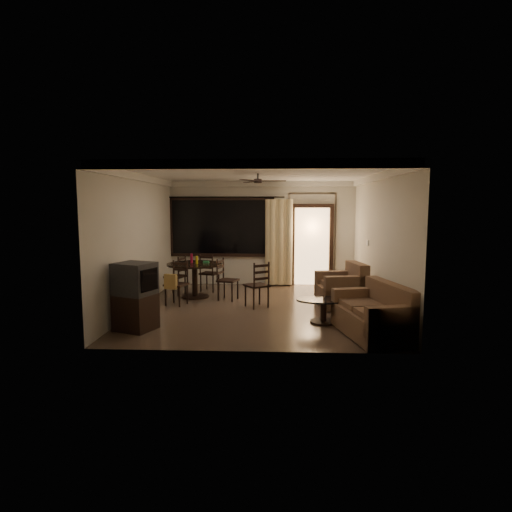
{
  "coord_description": "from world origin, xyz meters",
  "views": [
    {
      "loc": [
        0.37,
        -8.85,
        2.14
      ],
      "look_at": [
        -0.05,
        0.2,
        1.08
      ],
      "focal_mm": 30.0,
      "sensor_mm": 36.0,
      "label": 1
    }
  ],
  "objects_px": {
    "dining_chair_north": "(210,280)",
    "armchair": "(343,289)",
    "sofa": "(376,316)",
    "dining_chair_south": "(176,291)",
    "tv_cabinet": "(135,296)",
    "coffee_table": "(324,307)",
    "dining_table": "(195,271)",
    "dining_chair_east": "(228,288)",
    "side_chair": "(257,294)",
    "dining_chair_west": "(176,283)"
  },
  "relations": [
    {
      "from": "dining_chair_south",
      "to": "side_chair",
      "type": "relative_size",
      "value": 0.97
    },
    {
      "from": "sofa",
      "to": "dining_chair_east",
      "type": "bearing_deg",
      "value": 123.85
    },
    {
      "from": "sofa",
      "to": "dining_chair_north",
      "type": "bearing_deg",
      "value": 120.03
    },
    {
      "from": "dining_table",
      "to": "tv_cabinet",
      "type": "distance_m",
      "value": 2.75
    },
    {
      "from": "side_chair",
      "to": "sofa",
      "type": "bearing_deg",
      "value": 103.24
    },
    {
      "from": "dining_chair_north",
      "to": "armchair",
      "type": "xyz_separation_m",
      "value": [
        3.11,
        -1.58,
        0.1
      ]
    },
    {
      "from": "dining_chair_east",
      "to": "dining_chair_north",
      "type": "xyz_separation_m",
      "value": [
        -0.57,
        1.0,
        0.0
      ]
    },
    {
      "from": "dining_chair_south",
      "to": "armchair",
      "type": "bearing_deg",
      "value": 17.04
    },
    {
      "from": "dining_chair_west",
      "to": "dining_chair_north",
      "type": "distance_m",
      "value": 0.9
    },
    {
      "from": "dining_chair_west",
      "to": "coffee_table",
      "type": "xyz_separation_m",
      "value": [
        3.3,
        -2.35,
        0.01
      ]
    },
    {
      "from": "dining_chair_east",
      "to": "tv_cabinet",
      "type": "relative_size",
      "value": 0.81
    },
    {
      "from": "tv_cabinet",
      "to": "armchair",
      "type": "height_order",
      "value": "tv_cabinet"
    },
    {
      "from": "dining_chair_east",
      "to": "armchair",
      "type": "xyz_separation_m",
      "value": [
        2.54,
        -0.58,
        0.1
      ]
    },
    {
      "from": "coffee_table",
      "to": "dining_table",
      "type": "bearing_deg",
      "value": 142.96
    },
    {
      "from": "dining_chair_south",
      "to": "tv_cabinet",
      "type": "distance_m",
      "value": 1.92
    },
    {
      "from": "sofa",
      "to": "coffee_table",
      "type": "distance_m",
      "value": 1.1
    },
    {
      "from": "dining_table",
      "to": "sofa",
      "type": "distance_m",
      "value": 4.58
    },
    {
      "from": "dining_chair_east",
      "to": "side_chair",
      "type": "height_order",
      "value": "side_chair"
    },
    {
      "from": "armchair",
      "to": "sofa",
      "type": "bearing_deg",
      "value": -93.68
    },
    {
      "from": "dining_chair_west",
      "to": "tv_cabinet",
      "type": "xyz_separation_m",
      "value": [
        -0.01,
        -2.95,
        0.31
      ]
    },
    {
      "from": "dining_chair_west",
      "to": "coffee_table",
      "type": "relative_size",
      "value": 0.95
    },
    {
      "from": "dining_table",
      "to": "tv_cabinet",
      "type": "relative_size",
      "value": 1.1
    },
    {
      "from": "dining_chair_west",
      "to": "dining_chair_south",
      "type": "bearing_deg",
      "value": 30.8
    },
    {
      "from": "side_chair",
      "to": "dining_chair_south",
      "type": "bearing_deg",
      "value": -36.84
    },
    {
      "from": "tv_cabinet",
      "to": "sofa",
      "type": "height_order",
      "value": "tv_cabinet"
    },
    {
      "from": "dining_chair_north",
      "to": "tv_cabinet",
      "type": "xyz_separation_m",
      "value": [
        -0.75,
        -3.45,
        0.31
      ]
    },
    {
      "from": "dining_chair_north",
      "to": "armchair",
      "type": "bearing_deg",
      "value": 170.25
    },
    {
      "from": "dining_chair_north",
      "to": "sofa",
      "type": "xyz_separation_m",
      "value": [
        3.32,
        -3.63,
        0.06
      ]
    },
    {
      "from": "dining_chair_east",
      "to": "tv_cabinet",
      "type": "xyz_separation_m",
      "value": [
        -1.32,
        -2.45,
        0.31
      ]
    },
    {
      "from": "dining_chair_west",
      "to": "armchair",
      "type": "bearing_deg",
      "value": 91.59
    },
    {
      "from": "dining_table",
      "to": "dining_chair_south",
      "type": "distance_m",
      "value": 0.92
    },
    {
      "from": "dining_chair_west",
      "to": "dining_chair_east",
      "type": "distance_m",
      "value": 1.4
    },
    {
      "from": "coffee_table",
      "to": "sofa",
      "type": "bearing_deg",
      "value": -45.63
    },
    {
      "from": "armchair",
      "to": "coffee_table",
      "type": "relative_size",
      "value": 1.05
    },
    {
      "from": "coffee_table",
      "to": "dining_chair_north",
      "type": "bearing_deg",
      "value": 131.84
    },
    {
      "from": "coffee_table",
      "to": "side_chair",
      "type": "bearing_deg",
      "value": 137.59
    },
    {
      "from": "sofa",
      "to": "side_chair",
      "type": "height_order",
      "value": "side_chair"
    },
    {
      "from": "sofa",
      "to": "dining_chair_south",
      "type": "bearing_deg",
      "value": 139.14
    },
    {
      "from": "dining_chair_north",
      "to": "coffee_table",
      "type": "distance_m",
      "value": 3.83
    },
    {
      "from": "dining_chair_west",
      "to": "side_chair",
      "type": "bearing_deg",
      "value": 76.83
    },
    {
      "from": "dining_chair_west",
      "to": "dining_chair_north",
      "type": "height_order",
      "value": "same"
    },
    {
      "from": "coffee_table",
      "to": "dining_chair_south",
      "type": "bearing_deg",
      "value": 157.13
    },
    {
      "from": "dining_table",
      "to": "armchair",
      "type": "height_order",
      "value": "dining_table"
    },
    {
      "from": "coffee_table",
      "to": "dining_chair_east",
      "type": "bearing_deg",
      "value": 136.97
    },
    {
      "from": "armchair",
      "to": "dining_chair_north",
      "type": "bearing_deg",
      "value": 143.65
    },
    {
      "from": "dining_table",
      "to": "sofa",
      "type": "relative_size",
      "value": 0.74
    },
    {
      "from": "tv_cabinet",
      "to": "sofa",
      "type": "distance_m",
      "value": 4.08
    },
    {
      "from": "dining_table",
      "to": "tv_cabinet",
      "type": "xyz_separation_m",
      "value": [
        -0.52,
        -2.7,
        -0.04
      ]
    },
    {
      "from": "dining_chair_west",
      "to": "dining_chair_east",
      "type": "relative_size",
      "value": 1.0
    },
    {
      "from": "dining_chair_south",
      "to": "side_chair",
      "type": "height_order",
      "value": "side_chair"
    }
  ]
}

